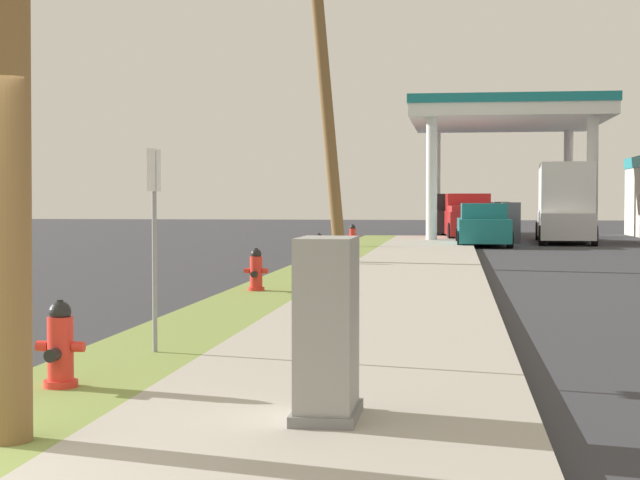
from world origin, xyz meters
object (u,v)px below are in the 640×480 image
object	(u,v)px
street_sign_post	(154,207)
car_teal_by_near_pump	(483,227)
truck_red_on_apron	(469,218)
truck_black_at_forecourt	(457,217)
fire_hydrant_third	(319,250)
fire_hydrant_second	(256,272)
fire_hydrant_nearest	(60,349)
utility_pole_midground	(325,91)
fire_hydrant_fourth	(353,237)
car_navy_by_far_pump	(486,219)
utility_cabinet	(327,334)
truck_silver_at_far_bay	(565,205)

from	to	relation	value
street_sign_post	car_teal_by_near_pump	distance (m)	27.72
truck_red_on_apron	truck_black_at_forecourt	bearing A→B (deg)	98.80
fire_hydrant_third	car_teal_by_near_pump	bearing A→B (deg)	70.45
fire_hydrant_second	fire_hydrant_third	size ratio (longest dim) A/B	1.00
fire_hydrant_nearest	utility_pole_midground	world-z (taller)	utility_pole_midground
fire_hydrant_third	fire_hydrant_fourth	size ratio (longest dim) A/B	1.00
utility_pole_midground	car_navy_by_far_pump	bearing A→B (deg)	79.24
fire_hydrant_second	utility_cabinet	world-z (taller)	utility_cabinet
fire_hydrant_second	truck_red_on_apron	distance (m)	27.09
fire_hydrant_third	truck_black_at_forecourt	xyz separation A→B (m)	(3.45, 22.37, 0.47)
truck_black_at_forecourt	truck_silver_at_far_bay	world-z (taller)	truck_silver_at_far_bay
utility_pole_midground	truck_silver_at_far_bay	xyz separation A→B (m)	(7.61, 14.65, -3.03)
fire_hydrant_second	truck_black_at_forecourt	size ratio (longest dim) A/B	0.14
utility_cabinet	truck_red_on_apron	world-z (taller)	truck_red_on_apron
utility_cabinet	car_navy_by_far_pump	xyz separation A→B (m)	(2.43, 44.34, -0.02)
fire_hydrant_fourth	truck_silver_at_far_bay	xyz separation A→B (m)	(7.73, 6.37, 1.04)
utility_pole_midground	truck_silver_at_far_bay	world-z (taller)	utility_pole_midground
fire_hydrant_second	car_teal_by_near_pump	xyz separation A→B (m)	(4.46, 20.24, 0.28)
utility_pole_midground	fire_hydrant_nearest	bearing A→B (deg)	-89.91
fire_hydrant_third	truck_red_on_apron	world-z (taller)	truck_red_on_apron
truck_silver_at_far_bay	street_sign_post	bearing A→B (deg)	-103.57
fire_hydrant_fourth	utility_pole_midground	distance (m)	9.23
fire_hydrant_nearest	street_sign_post	size ratio (longest dim) A/B	0.35
fire_hydrant_fourth	car_navy_by_far_pump	size ratio (longest dim) A/B	0.16
utility_pole_midground	truck_red_on_apron	world-z (taller)	utility_pole_midground
fire_hydrant_nearest	car_teal_by_near_pump	xyz separation A→B (m)	(4.33, 29.43, 0.28)
utility_pole_midground	street_sign_post	distance (m)	16.10
car_teal_by_near_pump	truck_silver_at_far_bay	bearing A→B (deg)	43.63
utility_cabinet	fire_hydrant_second	bearing A→B (deg)	104.08
fire_hydrant_nearest	fire_hydrant_fourth	size ratio (longest dim) A/B	1.00
fire_hydrant_second	street_sign_post	bearing A→B (deg)	-87.23
utility_pole_midground	truck_silver_at_far_bay	distance (m)	16.78
fire_hydrant_fourth	street_sign_post	world-z (taller)	street_sign_post
car_teal_by_near_pump	truck_black_at_forecourt	bearing A→B (deg)	95.51
fire_hydrant_second	utility_cabinet	xyz separation A→B (m)	(2.53, -10.09, 0.29)
fire_hydrant_fourth	truck_red_on_apron	world-z (taller)	truck_red_on_apron
truck_red_on_apron	car_navy_by_far_pump	bearing A→B (deg)	82.88
fire_hydrant_second	utility_cabinet	bearing A→B (deg)	-75.92
fire_hydrant_nearest	fire_hydrant_second	bearing A→B (deg)	90.82
car_teal_by_near_pump	utility_pole_midground	bearing A→B (deg)	-110.66
fire_hydrant_second	street_sign_post	distance (m)	7.26
fire_hydrant_nearest	car_navy_by_far_pump	bearing A→B (deg)	83.65
fire_hydrant_third	fire_hydrant_second	bearing A→B (deg)	-90.38
fire_hydrant_fourth	fire_hydrant_nearest	bearing A→B (deg)	-89.67
fire_hydrant_third	utility_cabinet	bearing A→B (deg)	-82.12
fire_hydrant_second	truck_black_at_forecourt	bearing A→B (deg)	83.39
utility_cabinet	car_navy_by_far_pump	distance (m)	44.40
fire_hydrant_fourth	truck_black_at_forecourt	size ratio (longest dim) A/B	0.14
fire_hydrant_third	utility_cabinet	distance (m)	18.10
utility_pole_midground	truck_black_at_forecourt	bearing A→B (deg)	81.03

